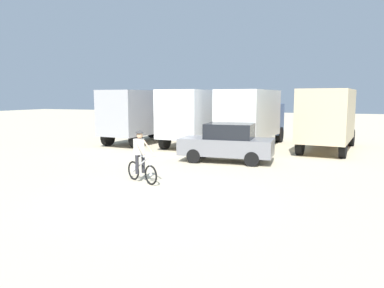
{
  "coord_description": "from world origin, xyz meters",
  "views": [
    {
      "loc": [
        4.72,
        -9.67,
        2.97
      ],
      "look_at": [
        -0.44,
        3.79,
        1.1
      ],
      "focal_mm": 34.27,
      "sensor_mm": 36.0,
      "label": 1
    }
  ],
  "objects_px": {
    "sedan_parked": "(227,143)",
    "cyclist_orange_shirt": "(141,158)",
    "box_truck_avon_van": "(197,115)",
    "box_truck_white_box": "(252,115)",
    "box_truck_tan_camper": "(328,117)",
    "box_truck_grey_hauler": "(143,114)"
  },
  "relations": [
    {
      "from": "sedan_parked",
      "to": "cyclist_orange_shirt",
      "type": "bearing_deg",
      "value": -109.23
    },
    {
      "from": "box_truck_tan_camper",
      "to": "cyclist_orange_shirt",
      "type": "distance_m",
      "value": 11.95
    },
    {
      "from": "sedan_parked",
      "to": "box_truck_grey_hauler",
      "type": "bearing_deg",
      "value": 145.0
    },
    {
      "from": "box_truck_white_box",
      "to": "box_truck_tan_camper",
      "type": "bearing_deg",
      "value": -3.69
    },
    {
      "from": "box_truck_white_box",
      "to": "sedan_parked",
      "type": "distance_m",
      "value": 5.72
    },
    {
      "from": "box_truck_tan_camper",
      "to": "sedan_parked",
      "type": "bearing_deg",
      "value": -128.37
    },
    {
      "from": "box_truck_tan_camper",
      "to": "cyclist_orange_shirt",
      "type": "height_order",
      "value": "box_truck_tan_camper"
    },
    {
      "from": "box_truck_avon_van",
      "to": "sedan_parked",
      "type": "bearing_deg",
      "value": -56.3
    },
    {
      "from": "box_truck_grey_hauler",
      "to": "box_truck_white_box",
      "type": "height_order",
      "value": "same"
    },
    {
      "from": "box_truck_avon_van",
      "to": "box_truck_tan_camper",
      "type": "bearing_deg",
      "value": 3.6
    },
    {
      "from": "box_truck_white_box",
      "to": "box_truck_grey_hauler",
      "type": "bearing_deg",
      "value": -174.07
    },
    {
      "from": "box_truck_grey_hauler",
      "to": "box_truck_white_box",
      "type": "xyz_separation_m",
      "value": [
        6.98,
        0.72,
        0.0
      ]
    },
    {
      "from": "box_truck_tan_camper",
      "to": "sedan_parked",
      "type": "distance_m",
      "value": 6.9
    },
    {
      "from": "sedan_parked",
      "to": "box_truck_avon_van",
      "type": "bearing_deg",
      "value": 123.7
    },
    {
      "from": "box_truck_grey_hauler",
      "to": "box_truck_avon_van",
      "type": "distance_m",
      "value": 3.75
    },
    {
      "from": "sedan_parked",
      "to": "box_truck_white_box",
      "type": "bearing_deg",
      "value": 90.31
    },
    {
      "from": "box_truck_white_box",
      "to": "box_truck_tan_camper",
      "type": "distance_m",
      "value": 4.28
    },
    {
      "from": "box_truck_avon_van",
      "to": "sedan_parked",
      "type": "relative_size",
      "value": 1.6
    },
    {
      "from": "box_truck_white_box",
      "to": "cyclist_orange_shirt",
      "type": "xyz_separation_m",
      "value": [
        -1.7,
        -10.58,
        -1.03
      ]
    },
    {
      "from": "box_truck_grey_hauler",
      "to": "box_truck_tan_camper",
      "type": "bearing_deg",
      "value": 2.29
    },
    {
      "from": "box_truck_white_box",
      "to": "box_truck_tan_camper",
      "type": "xyz_separation_m",
      "value": [
        4.27,
        -0.28,
        0.0
      ]
    },
    {
      "from": "box_truck_avon_van",
      "to": "box_truck_white_box",
      "type": "bearing_deg",
      "value": 13.04
    }
  ]
}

